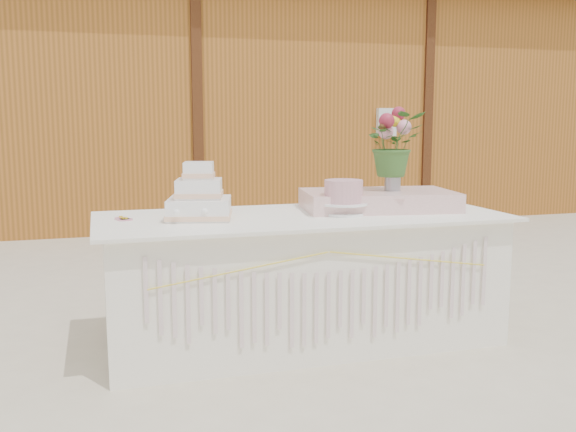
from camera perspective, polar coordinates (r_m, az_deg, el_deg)
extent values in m
plane|color=beige|center=(3.98, 1.26, -10.94)|extent=(80.00, 80.00, 0.00)
cube|color=#A15D21|center=(9.64, -9.89, 9.43)|extent=(12.00, 4.00, 3.00)
cube|color=white|center=(3.87, 1.28, -5.70)|extent=(2.28, 0.88, 0.75)
cube|color=white|center=(3.79, 1.30, -0.04)|extent=(2.40, 1.00, 0.02)
cube|color=white|center=(3.67, -7.87, 0.68)|extent=(0.42, 0.42, 0.12)
cube|color=beige|center=(3.67, -7.86, 0.13)|extent=(0.43, 0.43, 0.03)
cube|color=white|center=(3.65, -7.91, 2.43)|extent=(0.30, 0.30, 0.11)
cube|color=beige|center=(3.66, -7.90, 1.96)|extent=(0.31, 0.31, 0.03)
cube|color=white|center=(3.64, -7.94, 4.03)|extent=(0.19, 0.19, 0.10)
cube|color=beige|center=(3.65, -7.93, 3.64)|extent=(0.21, 0.21, 0.03)
cylinder|color=white|center=(3.80, 4.94, 0.21)|extent=(0.25, 0.25, 0.02)
cylinder|color=white|center=(3.79, 4.94, 0.67)|extent=(0.07, 0.07, 0.05)
cylinder|color=white|center=(3.79, 4.95, 1.11)|extent=(0.29, 0.29, 0.01)
cylinder|color=#C99196|center=(3.78, 4.96, 2.21)|extent=(0.23, 0.23, 0.13)
cube|color=#F9CAC8|center=(4.05, 8.02, 1.41)|extent=(0.99, 0.66, 0.12)
cylinder|color=#A3A3A7|center=(4.07, 9.28, 3.21)|extent=(0.10, 0.10, 0.14)
imported|color=#356026|center=(4.06, 9.37, 7.02)|extent=(0.37, 0.32, 0.40)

